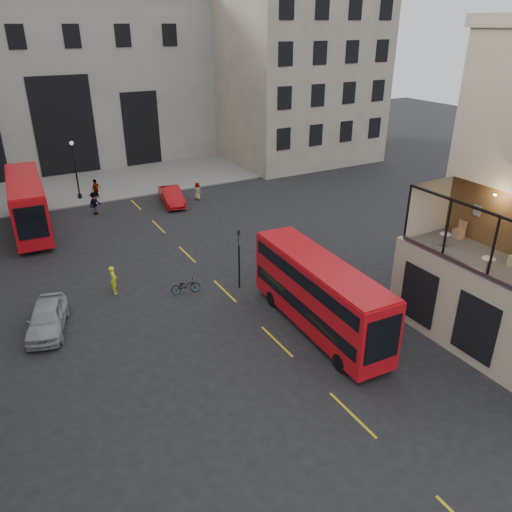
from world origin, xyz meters
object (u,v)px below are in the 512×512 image
car_a (47,318)px  pedestrian_c (96,189)px  traffic_light_near (239,251)px  cafe_table_far (445,238)px  cyclist (113,280)px  cafe_table_mid (488,263)px  pedestrian_b (95,203)px  bus_near (319,292)px  car_b (172,196)px  bus_far (27,202)px  pedestrian_d (198,191)px  cafe_chair_d (459,233)px  street_lamp_b (76,174)px  bicycle (185,286)px

car_a → pedestrian_c: (7.32, 20.62, 0.18)m
traffic_light_near → cafe_table_far: (7.04, -8.66, 2.61)m
cyclist → cafe_table_mid: cafe_table_mid is taller
traffic_light_near → pedestrian_b: traffic_light_near is taller
bus_near → car_b: 22.63m
traffic_light_near → bus_far: size_ratio=0.36×
car_b → cafe_table_mid: bearing=-72.4°
pedestrian_c → car_a: bearing=30.2°
pedestrian_d → cafe_chair_d: 25.65m
street_lamp_b → car_b: street_lamp_b is taller
bicycle → cafe_table_mid: cafe_table_mid is taller
bus_far → pedestrian_d: bearing=2.5°
car_a → cafe_table_far: (17.97, -9.42, 4.29)m
street_lamp_b → bus_far: 7.62m
bicycle → pedestrian_d: (7.53, 15.71, 0.34)m
pedestrian_d → cafe_table_far: (2.63, -25.35, 4.24)m
car_b → pedestrian_b: pedestrian_b is taller
traffic_light_near → cafe_table_far: size_ratio=5.72×
car_a → pedestrian_c: pedestrian_c is taller
street_lamp_b → cafe_table_mid: street_lamp_b is taller
car_a → cyclist: bearing=45.5°
street_lamp_b → pedestrian_d: size_ratio=3.33×
bicycle → pedestrian_d: pedestrian_d is taller
pedestrian_b → pedestrian_d: (9.03, -0.59, -0.18)m
bus_near → cafe_table_mid: size_ratio=13.76×
bus_far → pedestrian_b: 5.47m
street_lamp_b → bus_near: bearing=-76.9°
bus_near → pedestrian_b: 24.13m
bus_near → bicycle: bearing=123.4°
traffic_light_near → car_a: traffic_light_near is taller
pedestrian_c → cafe_chair_d: cafe_chair_d is taller
traffic_light_near → cafe_table_mid: 13.55m
bus_far → pedestrian_b: size_ratio=5.40×
cafe_table_mid → cafe_table_far: (0.65, 2.99, -0.04)m
street_lamp_b → car_a: 22.12m
bus_near → cafe_table_mid: (4.89, -5.62, 2.87)m
street_lamp_b → bicycle: street_lamp_b is taller
bus_far → street_lamp_b: bearing=51.1°
pedestrian_b → cafe_table_far: bearing=-104.2°
street_lamp_b → cafe_chair_d: bearing=-66.0°
car_b → cafe_table_far: cafe_table_far is taller
bus_near → pedestrian_d: bus_near is taller
car_b → pedestrian_b: bearing=-177.9°
car_b → cafe_table_mid: cafe_table_mid is taller
cyclist → pedestrian_d: 17.68m
traffic_light_near → bicycle: size_ratio=2.18×
cafe_table_mid → bus_near: bearing=131.0°
bicycle → cafe_chair_d: bearing=-117.0°
cafe_table_mid → car_a: bearing=144.4°
pedestrian_c → car_b: bearing=98.4°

